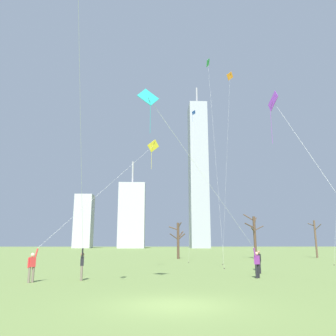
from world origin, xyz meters
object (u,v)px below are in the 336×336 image
(kite_flyer_foreground_right_yellow, at_px, (59,238))
(bare_tree_far_right_edge, at_px, (254,234))
(bystander_far_off_by_trees, at_px, (259,261))
(bare_tree_left_of_center, at_px, (315,237))
(kite_flyer_foreground_left_red, at_px, (82,233))
(distant_kite_drifting_left_blue, at_px, (193,132))
(bare_tree_rightmost, at_px, (178,239))
(distant_kite_low_near_trees_orange, at_px, (229,88))
(kite_flyer_midfield_center_teal, at_px, (240,237))
(distant_kite_drifting_right_green, at_px, (209,74))

(kite_flyer_foreground_right_yellow, distance_m, bare_tree_far_right_edge, 34.41)
(bystander_far_off_by_trees, relative_size, bare_tree_left_of_center, 0.29)
(bare_tree_far_right_edge, bearing_deg, kite_flyer_foreground_left_red, -121.72)
(distant_kite_drifting_left_blue, xyz_separation_m, bare_tree_far_right_edge, (9.33, 6.61, -13.26))
(bare_tree_rightmost, bearing_deg, bare_tree_left_of_center, 7.21)
(kite_flyer_foreground_right_yellow, height_order, distant_kite_drifting_left_blue, distant_kite_drifting_left_blue)
(bare_tree_rightmost, bearing_deg, distant_kite_low_near_trees_orange, -60.69)
(kite_flyer_foreground_right_yellow, xyz_separation_m, bare_tree_left_of_center, (29.96, 30.29, 0.55))
(kite_flyer_midfield_center_teal, height_order, distant_kite_drifting_left_blue, distant_kite_drifting_left_blue)
(distant_kite_low_near_trees_orange, relative_size, bare_tree_left_of_center, 4.19)
(bare_tree_far_right_edge, bearing_deg, distant_kite_drifting_left_blue, -144.70)
(kite_flyer_foreground_right_yellow, bearing_deg, distant_kite_drifting_right_green, 49.54)
(distant_kite_drifting_left_blue, bearing_deg, distant_kite_low_near_trees_orange, -45.31)
(kite_flyer_foreground_right_yellow, bearing_deg, bare_tree_left_of_center, 45.31)
(distant_kite_low_near_trees_orange, bearing_deg, kite_flyer_midfield_center_teal, -101.99)
(kite_flyer_midfield_center_teal, distance_m, bare_tree_far_right_edge, 29.51)
(kite_flyer_midfield_center_teal, relative_size, distant_kite_drifting_right_green, 0.45)
(distant_kite_low_near_trees_orange, bearing_deg, kite_flyer_foreground_right_yellow, -130.79)
(bare_tree_rightmost, bearing_deg, bystander_far_off_by_trees, -79.22)
(bystander_far_off_by_trees, distance_m, bare_tree_far_right_edge, 25.01)
(kite_flyer_midfield_center_teal, height_order, distant_kite_drifting_right_green, distant_kite_drifting_right_green)
(distant_kite_low_near_trees_orange, distance_m, bare_tree_far_right_edge, 21.28)
(kite_flyer_foreground_left_red, bearing_deg, kite_flyer_midfield_center_teal, 8.88)
(kite_flyer_foreground_right_yellow, bearing_deg, bare_tree_rightmost, 72.04)
(bystander_far_off_by_trees, bearing_deg, distant_kite_low_near_trees_orange, 84.11)
(kite_flyer_midfield_center_teal, relative_size, bare_tree_far_right_edge, 1.64)
(bare_tree_far_right_edge, bearing_deg, kite_flyer_midfield_center_teal, -107.47)
(distant_kite_drifting_right_green, xyz_separation_m, bare_tree_far_right_edge, (8.23, 14.20, -17.62))
(distant_kite_drifting_left_blue, height_order, bare_tree_left_of_center, distant_kite_drifting_left_blue)
(distant_kite_low_near_trees_orange, height_order, distant_kite_drifting_right_green, distant_kite_low_near_trees_orange)
(kite_flyer_foreground_right_yellow, height_order, kite_flyer_foreground_left_red, kite_flyer_foreground_left_red)
(kite_flyer_midfield_center_teal, relative_size, bare_tree_left_of_center, 1.90)
(distant_kite_drifting_right_green, bearing_deg, distant_kite_low_near_trees_orange, 47.93)
(distant_kite_low_near_trees_orange, distance_m, distant_kite_drifting_right_green, 4.56)
(kite_flyer_foreground_right_yellow, bearing_deg, bystander_far_off_by_trees, 16.46)
(kite_flyer_foreground_left_red, relative_size, bystander_far_off_by_trees, 8.81)
(kite_flyer_foreground_left_red, distance_m, distant_kite_drifting_right_green, 25.94)
(kite_flyer_foreground_right_yellow, relative_size, bystander_far_off_by_trees, 6.73)
(distant_kite_drifting_right_green, bearing_deg, bare_tree_left_of_center, 42.19)
(distant_kite_drifting_right_green, bearing_deg, kite_flyer_midfield_center_teal, -92.56)
(kite_flyer_foreground_left_red, bearing_deg, distant_kite_low_near_trees_orange, 55.08)
(kite_flyer_foreground_left_red, height_order, distant_kite_drifting_right_green, distant_kite_drifting_right_green)
(distant_kite_low_near_trees_orange, xyz_separation_m, bare_tree_left_of_center, (15.13, 13.11, -17.95))
(bare_tree_far_right_edge, bearing_deg, distant_kite_low_near_trees_orange, -115.59)
(distant_kite_drifting_left_blue, bearing_deg, kite_flyer_foreground_right_yellow, -116.51)
(bare_tree_left_of_center, bearing_deg, kite_flyer_foreground_left_red, -131.53)
(kite_flyer_foreground_right_yellow, height_order, bare_tree_rightmost, kite_flyer_foreground_right_yellow)
(bare_tree_left_of_center, xyz_separation_m, bare_tree_rightmost, (-21.00, -2.66, -0.31))
(distant_kite_drifting_right_green, distance_m, bare_tree_far_right_edge, 24.08)
(kite_flyer_foreground_left_red, xyz_separation_m, bare_tree_rightmost, (7.27, 29.26, -0.03))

